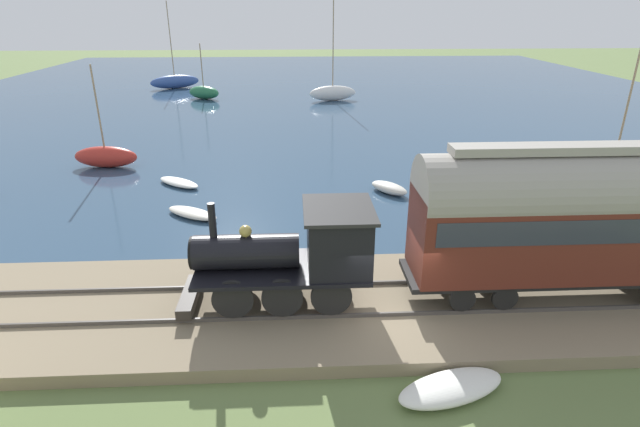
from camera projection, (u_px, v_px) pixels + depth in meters
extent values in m
plane|color=#607542|center=(387.00, 321.00, 14.94)|extent=(200.00, 200.00, 0.00)
cube|color=#2D4760|center=(318.00, 91.00, 55.34)|extent=(80.00, 80.00, 0.01)
cube|color=#84755B|center=(385.00, 305.00, 15.36)|extent=(5.99, 56.00, 0.40)
cube|color=#4C4742|center=(390.00, 314.00, 14.44)|extent=(0.07, 54.88, 0.12)
cube|color=#4C4742|center=(380.00, 283.00, 16.08)|extent=(0.07, 54.88, 0.12)
cylinder|color=black|center=(331.00, 297.00, 14.11)|extent=(0.12, 1.18, 1.18)
cylinder|color=black|center=(327.00, 266.00, 15.75)|extent=(0.12, 1.18, 1.18)
cylinder|color=black|center=(282.00, 298.00, 14.04)|extent=(0.12, 1.18, 1.18)
cylinder|color=black|center=(283.00, 267.00, 15.68)|extent=(0.12, 1.18, 1.18)
cylinder|color=black|center=(233.00, 299.00, 13.98)|extent=(0.12, 1.18, 1.18)
cylinder|color=black|center=(239.00, 269.00, 15.62)|extent=(0.12, 1.18, 1.18)
cube|color=black|center=(282.00, 268.00, 14.68)|extent=(2.28, 5.05, 0.12)
cylinder|color=black|center=(247.00, 252.00, 14.41)|extent=(1.02, 3.03, 1.02)
cylinder|color=black|center=(192.00, 253.00, 14.34)|extent=(0.97, 0.08, 0.97)
cylinder|color=black|center=(212.00, 220.00, 13.98)|extent=(0.21, 0.21, 1.01)
sphere|color=tan|center=(245.00, 231.00, 14.16)|extent=(0.36, 0.36, 0.36)
cube|color=black|center=(338.00, 239.00, 14.41)|extent=(2.18, 1.77, 1.72)
cube|color=#282828|center=(339.00, 209.00, 14.06)|extent=(2.38, 2.01, 0.10)
cube|color=#2D2823|center=(190.00, 296.00, 14.89)|extent=(2.08, 0.44, 0.32)
cylinder|color=black|center=(618.00, 265.00, 16.29)|extent=(0.12, 0.76, 0.76)
cylinder|color=black|center=(505.00, 298.00, 14.43)|extent=(0.12, 0.76, 0.76)
cylinder|color=black|center=(483.00, 268.00, 16.07)|extent=(0.12, 0.76, 0.76)
cylinder|color=black|center=(462.00, 299.00, 14.37)|extent=(0.12, 0.76, 0.76)
cylinder|color=black|center=(445.00, 269.00, 16.01)|extent=(0.12, 0.76, 0.76)
cube|color=black|center=(567.00, 272.00, 15.24)|extent=(1.90, 10.00, 0.16)
cube|color=#5B2319|center=(576.00, 231.00, 14.72)|extent=(2.11, 9.60, 2.57)
cube|color=#2D333D|center=(579.00, 217.00, 14.54)|extent=(2.14, 9.00, 0.72)
cylinder|color=gray|center=(585.00, 190.00, 14.22)|extent=(2.21, 9.60, 2.21)
cube|color=gray|center=(594.00, 148.00, 13.75)|extent=(0.74, 8.00, 0.24)
ellipsoid|color=gray|center=(609.00, 184.00, 24.53)|extent=(2.89, 3.62, 1.25)
cylinder|color=#9E8460|center=(633.00, 83.00, 22.66)|extent=(0.10, 0.10, 8.45)
cube|color=silver|center=(613.00, 167.00, 24.20)|extent=(1.27, 1.30, 0.45)
ellipsoid|color=#335199|center=(175.00, 82.00, 56.52)|extent=(3.76, 5.52, 1.47)
cylinder|color=#9E8460|center=(170.00, 39.00, 54.75)|extent=(0.10, 0.10, 7.73)
ellipsoid|color=white|center=(333.00, 93.00, 49.15)|extent=(2.08, 4.83, 1.46)
cylinder|color=#9E8460|center=(333.00, 44.00, 47.36)|extent=(0.10, 0.10, 7.84)
ellipsoid|color=#B72D23|center=(106.00, 157.00, 28.88)|extent=(1.43, 3.73, 1.23)
cylinder|color=#9E8460|center=(97.00, 107.00, 27.76)|extent=(0.10, 0.10, 4.56)
ellipsoid|color=#236B42|center=(204.00, 92.00, 50.09)|extent=(2.82, 3.70, 1.29)
cylinder|color=#9E8460|center=(201.00, 65.00, 49.06)|extent=(0.10, 0.10, 4.05)
ellipsoid|color=#B7B2A3|center=(468.00, 177.00, 26.90)|extent=(1.61, 2.48, 0.33)
ellipsoid|color=silver|center=(179.00, 182.00, 26.11)|extent=(2.45, 2.75, 0.31)
ellipsoid|color=beige|center=(389.00, 188.00, 25.02)|extent=(2.31, 2.10, 0.51)
ellipsoid|color=beige|center=(192.00, 213.00, 22.23)|extent=(2.31, 2.80, 0.33)
ellipsoid|color=silver|center=(451.00, 388.00, 12.00)|extent=(1.88, 3.00, 0.44)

